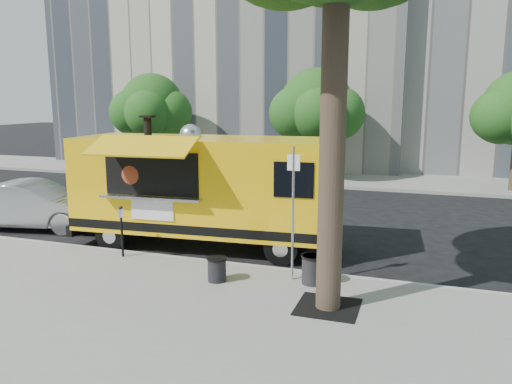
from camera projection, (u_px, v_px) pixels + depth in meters
ground at (250, 258)px, 13.19m from camera, size 120.00×120.00×0.00m
sidewalk at (180, 317)px, 9.45m from camera, size 60.00×6.00×0.15m
curb at (238, 267)px, 12.31m from camera, size 60.00×0.14×0.16m
far_sidewalk at (337, 179)px, 25.73m from camera, size 60.00×5.00×0.15m
tree_well at (328, 307)px, 9.73m from camera, size 1.20×1.20×0.02m
far_tree_a at (152, 106)px, 27.10m from camera, size 3.42×3.42×5.36m
far_tree_b at (316, 105)px, 24.61m from camera, size 3.60×3.60×5.50m
sign_post at (293, 206)px, 10.91m from camera, size 0.28×0.06×3.00m
parking_meter at (121, 225)px, 12.70m from camera, size 0.11×0.11×1.33m
food_truck at (202, 187)px, 13.91m from camera, size 7.55×3.84×3.67m
sedan at (34, 205)px, 16.09m from camera, size 4.88×2.47×1.54m
trash_bin_left at (217, 268)px, 11.09m from camera, size 0.45×0.45×0.54m
trash_bin_right at (313, 269)px, 10.93m from camera, size 0.53×0.53×0.64m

